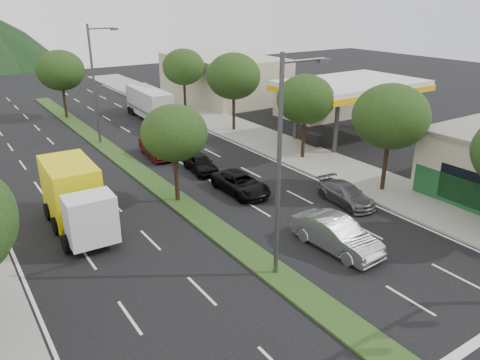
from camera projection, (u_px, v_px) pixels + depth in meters
sidewalk_right at (269, 142)px, 41.25m from camera, size 5.00×90.00×0.15m
median at (121, 158)px, 37.11m from camera, size 1.60×56.00×0.12m
gas_canopy at (351, 88)px, 40.62m from camera, size 12.20×8.20×5.25m
bldg_right_far at (223, 77)px, 58.66m from camera, size 10.00×16.00×5.20m
tree_r_b at (391, 116)px, 29.12m from camera, size 4.80×4.80×6.94m
tree_r_c at (305, 99)px, 35.42m from camera, size 4.40×4.40×6.48m
tree_r_d at (234, 76)px, 43.00m from camera, size 5.00×5.00×7.17m
tree_r_e at (184, 67)px, 50.85m from camera, size 4.60×4.60×6.71m
tree_med_near at (174, 133)px, 27.78m from camera, size 4.00×4.00×6.02m
tree_med_far at (60, 70)px, 47.70m from camera, size 4.80×4.80×6.94m
streetlight_near at (283, 159)px, 19.72m from camera, size 2.60×0.25×10.00m
streetlight_mid at (96, 79)px, 39.08m from camera, size 2.60×0.25×10.00m
sedan_silver at (336, 234)px, 23.52m from camera, size 2.05×5.12×1.65m
car_queue_a at (200, 163)px, 34.17m from camera, size 1.97×4.08×1.34m
car_queue_b at (346, 194)px, 28.88m from camera, size 2.18×4.45×1.24m
car_queue_c at (156, 147)px, 37.37m from camera, size 2.16×4.82×1.54m
car_queue_d at (241, 183)px, 30.43m from camera, size 2.16×4.69×1.30m
box_truck at (75, 199)px, 25.62m from camera, size 2.98×7.18×3.50m
motorhome at (149, 103)px, 48.97m from camera, size 2.88×8.13×3.08m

